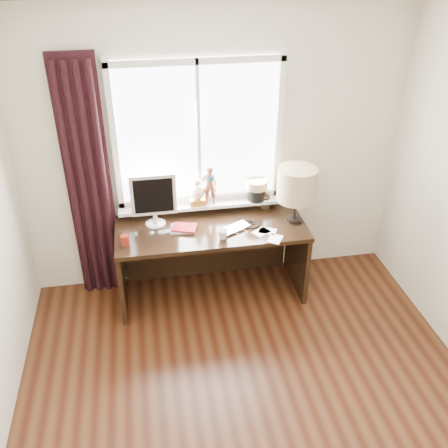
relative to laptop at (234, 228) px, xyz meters
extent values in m
cube|color=#462513|center=(-0.10, -1.55, -0.76)|extent=(3.50, 4.00, 0.00)
cube|color=white|center=(-0.10, -1.55, 1.84)|extent=(3.50, 4.00, 0.00)
cube|color=beige|center=(-0.10, 0.45, 0.54)|extent=(3.50, 0.00, 2.60)
imported|color=silver|center=(0.00, 0.00, 0.00)|extent=(0.35, 0.31, 0.02)
imported|color=white|center=(-0.12, -0.12, 0.03)|extent=(0.12, 0.12, 0.09)
cylinder|color=maroon|center=(-0.95, -0.08, 0.03)|extent=(0.07, 0.07, 0.09)
cube|color=white|center=(-0.25, 0.44, 0.74)|extent=(1.40, 0.02, 1.30)
cube|color=silver|center=(-0.25, 0.41, 0.11)|extent=(1.50, 0.05, 0.05)
cube|color=silver|center=(-0.25, 0.41, 1.36)|extent=(1.50, 0.05, 0.05)
cube|color=silver|center=(-0.97, 0.41, 0.74)|extent=(0.05, 0.05, 1.40)
cube|color=silver|center=(0.48, 0.41, 0.74)|extent=(0.05, 0.05, 1.40)
cube|color=silver|center=(-0.25, 0.41, 0.74)|extent=(0.03, 0.05, 1.30)
cube|color=silver|center=(-0.25, 0.36, 0.07)|extent=(1.52, 0.18, 0.03)
cylinder|color=#490B0A|center=(-0.79, 0.33, 0.20)|extent=(0.13, 0.13, 0.23)
cube|color=gold|center=(-0.28, 0.34, 0.12)|extent=(0.15, 0.12, 0.06)
sphere|color=beige|center=(-0.28, 0.34, 0.21)|extent=(0.13, 0.13, 0.13)
sphere|color=beige|center=(-0.28, 0.34, 0.31)|extent=(0.07, 0.07, 0.07)
imported|color=brown|center=(-0.16, 0.35, 0.28)|extent=(0.14, 0.10, 0.38)
cylinder|color=#1E4C51|center=(-0.16, 0.34, 0.36)|extent=(0.09, 0.09, 0.05)
cylinder|color=black|center=(0.27, 0.34, 0.15)|extent=(0.16, 0.16, 0.12)
cylinder|color=#8C6B4C|center=(0.27, 0.34, 0.25)|extent=(0.20, 0.20, 0.08)
cube|color=black|center=(-1.23, 0.37, 0.36)|extent=(0.38, 0.05, 2.25)
cylinder|color=black|center=(-1.37, 0.34, 0.34)|extent=(0.06, 0.06, 2.20)
cylinder|color=black|center=(-1.28, 0.34, 0.34)|extent=(0.06, 0.06, 2.20)
cylinder|color=black|center=(-1.19, 0.34, 0.34)|extent=(0.06, 0.06, 2.20)
cylinder|color=black|center=(-1.10, 0.34, 0.34)|extent=(0.06, 0.06, 2.20)
cube|color=black|center=(-0.20, 0.08, -0.03)|extent=(1.70, 0.70, 0.04)
cube|color=black|center=(-1.03, 0.08, -0.41)|extent=(0.04, 0.64, 0.71)
cube|color=black|center=(0.63, 0.08, -0.41)|extent=(0.04, 0.64, 0.71)
cube|color=black|center=(-0.20, 0.42, -0.41)|extent=(1.60, 0.03, 0.71)
cylinder|color=beige|center=(-0.68, 0.21, 0.00)|extent=(0.18, 0.18, 0.01)
cylinder|color=beige|center=(-0.68, 0.21, 0.05)|extent=(0.04, 0.04, 0.10)
cube|color=beige|center=(-0.68, 0.21, 0.29)|extent=(0.40, 0.04, 0.38)
cube|color=black|center=(-0.68, 0.19, 0.29)|extent=(0.34, 0.01, 0.32)
cube|color=beige|center=(-0.45, 0.08, 0.00)|extent=(0.24, 0.19, 0.02)
cube|color=maroon|center=(-0.44, 0.07, 0.01)|extent=(0.25, 0.21, 0.01)
cylinder|color=black|center=(0.37, 0.35, 0.05)|extent=(0.09, 0.09, 0.12)
cylinder|color=black|center=(0.35, 0.36, 0.10)|extent=(0.01, 0.01, 0.22)
cylinder|color=black|center=(0.38, 0.34, 0.08)|extent=(0.01, 0.01, 0.19)
cylinder|color=black|center=(0.37, 0.36, 0.11)|extent=(0.01, 0.01, 0.25)
cylinder|color=black|center=(0.38, 0.36, 0.07)|extent=(0.01, 0.01, 0.17)
cube|color=gold|center=(0.35, 0.38, 0.05)|extent=(0.10, 0.04, 0.13)
cube|color=#996633|center=(0.35, 0.37, 0.05)|extent=(0.07, 0.02, 0.10)
cylinder|color=black|center=(0.57, 0.06, 0.00)|extent=(0.14, 0.14, 0.03)
cylinder|color=black|center=(0.57, 0.06, 0.13)|extent=(0.03, 0.03, 0.22)
cylinder|color=tan|center=(0.57, 0.06, 0.36)|extent=(0.35, 0.35, 0.30)
cube|color=white|center=(0.23, -0.08, -0.01)|extent=(0.19, 0.17, 0.00)
cube|color=white|center=(0.28, -0.08, -0.01)|extent=(0.18, 0.16, 0.00)
cube|color=white|center=(0.32, -0.21, -0.01)|extent=(0.17, 0.19, 0.00)
torus|color=black|center=(0.17, 0.05, -0.01)|extent=(0.18, 0.18, 0.01)
torus|color=black|center=(0.17, 0.04, -0.01)|extent=(0.15, 0.15, 0.01)
torus|color=black|center=(0.16, 0.09, -0.01)|extent=(0.13, 0.13, 0.01)
camera|label=1|loc=(-0.74, -3.69, 2.31)|focal=40.00mm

